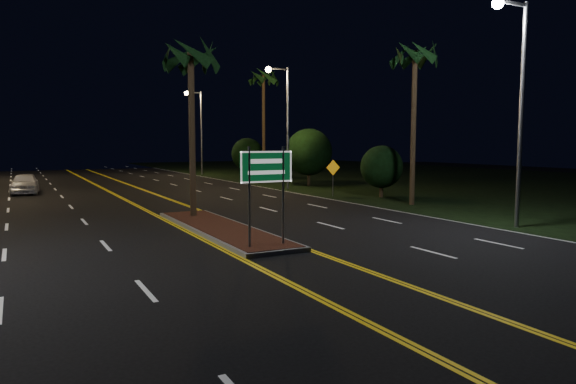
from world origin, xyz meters
TOP-DOWN VIEW (x-y plane):
  - ground at (0.00, 0.00)m, footprint 120.00×120.00m
  - grass_right at (30.00, 25.00)m, footprint 40.00×110.00m
  - median_island at (0.00, 7.00)m, footprint 2.25×10.25m
  - highway_sign at (0.00, 2.80)m, footprint 1.80×0.08m
  - streetlight_right_near at (10.61, 2.00)m, footprint 1.91×0.44m
  - streetlight_right_mid at (10.61, 22.00)m, footprint 1.91×0.44m
  - streetlight_right_far at (10.61, 42.00)m, footprint 1.91×0.44m
  - palm_median at (0.00, 10.50)m, footprint 2.40×2.40m
  - palm_right_near at (12.50, 10.00)m, footprint 2.40×2.40m
  - palm_right_far at (12.80, 30.00)m, footprint 2.40×2.40m
  - shrub_near at (13.50, 14.00)m, footprint 2.70×2.70m
  - shrub_mid at (14.00, 24.00)m, footprint 3.78×3.78m
  - shrub_far at (13.80, 36.00)m, footprint 3.24×3.24m
  - car_near at (-6.56, 27.27)m, footprint 2.51×5.11m
  - warning_sign at (11.11, 15.96)m, footprint 0.99×0.08m

SIDE VIEW (x-z plane):
  - ground at x=0.00m, z-range 0.00..0.00m
  - grass_right at x=30.00m, z-range 0.00..0.01m
  - median_island at x=0.00m, z-range 0.00..0.17m
  - car_near at x=-6.56m, z-range 0.00..1.65m
  - warning_sign at x=11.11m, z-range 0.35..2.71m
  - shrub_near at x=13.50m, z-range 0.30..3.60m
  - shrub_far at x=13.80m, z-range 0.36..4.32m
  - highway_sign at x=0.00m, z-range 0.80..4.00m
  - shrub_mid at x=14.00m, z-range 0.42..5.04m
  - streetlight_right_near at x=10.61m, z-range 1.16..10.16m
  - streetlight_right_mid at x=10.61m, z-range 1.16..10.16m
  - streetlight_right_far at x=10.61m, z-range 1.16..10.16m
  - palm_median at x=0.00m, z-range 3.13..11.43m
  - palm_right_near at x=12.50m, z-range 3.56..12.86m
  - palm_right_far at x=12.80m, z-range 3.99..14.29m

